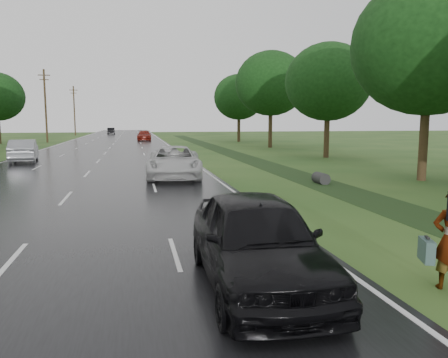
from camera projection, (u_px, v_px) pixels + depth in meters
The scene contains 17 objects.
ground at pixel (9, 265), 9.20m from camera, with size 220.00×220.00×0.00m, color #244719.
road at pixel (112, 146), 52.89m from camera, with size 14.00×180.00×0.04m, color black.
edge_stripe_east at pixel (168, 145), 54.23m from camera, with size 0.12×180.00×0.01m, color silver.
edge_stripe_west at pixel (53, 146), 51.54m from camera, with size 0.12×180.00×0.01m, color silver.
center_line at pixel (112, 145), 52.89m from camera, with size 0.12×180.00×0.01m, color silver.
drainage_ditch at pixel (267, 165), 29.65m from camera, with size 2.20×120.00×0.56m.
utility_pole_far at pixel (45, 105), 60.08m from camera, with size 1.60×0.26×10.00m.
utility_pole_distant at pixel (74, 110), 89.20m from camera, with size 1.60×0.26×10.00m.
tree_east_b at pixel (429, 46), 21.41m from camera, with size 7.60×7.60×10.11m.
tree_east_c at pixel (328, 82), 35.32m from camera, with size 7.00×7.00×9.29m.
tree_east_d at pixel (271, 83), 48.69m from camera, with size 8.00×8.00×10.76m.
tree_east_f at pixel (239, 97), 62.33m from camera, with size 7.20×7.20×9.62m.
white_pickup at pixel (174, 162), 23.03m from camera, with size 2.74×5.95×1.65m, color #B8B8B8.
dark_sedan at pixel (257, 240), 7.88m from camera, with size 2.01×4.98×1.70m, color black.
silver_sedan at pixel (24, 151), 31.80m from camera, with size 1.73×4.96×1.63m, color gray.
far_car_red at pixel (144, 136), 66.26m from camera, with size 2.09×5.14×1.49m, color maroon.
far_car_dark at pixel (111, 131), 96.43m from camera, with size 1.53×4.40×1.45m, color black.
Camera 1 is at (2.67, -9.61, 3.03)m, focal length 35.00 mm.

